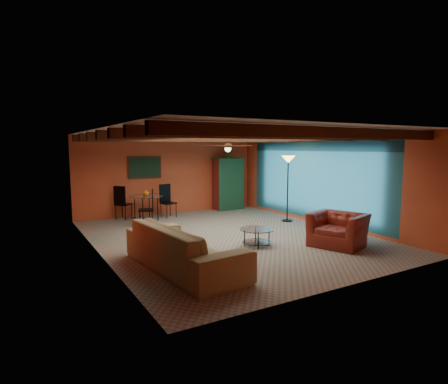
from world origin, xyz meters
TOP-DOWN VIEW (x-y plane):
  - room at (0.00, 0.11)m, footprint 6.52×8.01m
  - sofa at (-2.05, -1.81)m, footprint 1.43×3.05m
  - armchair at (1.77, -2.10)m, footprint 1.40×1.49m
  - coffee_table at (0.12, -1.14)m, footprint 1.01×1.01m
  - dining_table at (-1.17, 3.11)m, footprint 2.50×2.50m
  - armoire at (2.20, 3.70)m, footprint 1.07×0.55m
  - floor_lamp at (2.65, 0.79)m, footprint 0.50×0.50m
  - ceiling_fan at (0.00, 0.00)m, footprint 1.50×1.50m
  - painting at (-0.90, 3.96)m, footprint 1.05×0.03m
  - potted_plant at (2.20, 3.70)m, footprint 0.46×0.42m
  - vase at (-1.17, 3.11)m, footprint 0.24×0.24m

SIDE VIEW (x-z plane):
  - coffee_table at x=0.12m, z-range 0.00..0.42m
  - armchair at x=1.77m, z-range 0.00..0.78m
  - sofa at x=-2.05m, z-range 0.00..0.86m
  - dining_table at x=-1.17m, z-range 0.00..1.11m
  - armoire at x=2.20m, z-range 0.00..1.85m
  - floor_lamp at x=2.65m, z-range 0.00..2.07m
  - vase at x=-1.17m, z-range 1.11..1.31m
  - painting at x=-0.90m, z-range 1.32..1.97m
  - potted_plant at x=2.20m, z-range 1.85..2.29m
  - ceiling_fan at x=0.00m, z-range 2.14..2.58m
  - room at x=0.00m, z-range 1.01..3.72m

